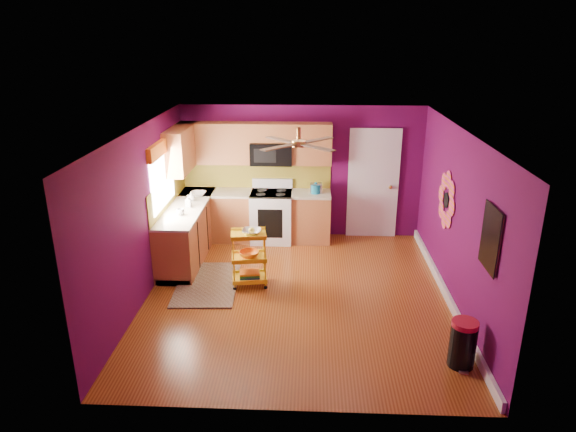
{
  "coord_description": "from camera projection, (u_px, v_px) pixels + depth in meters",
  "views": [
    {
      "loc": [
        0.17,
        -6.87,
        3.77
      ],
      "look_at": [
        -0.16,
        0.4,
        1.13
      ],
      "focal_mm": 32.0,
      "sensor_mm": 36.0,
      "label": 1
    }
  ],
  "objects": [
    {
      "name": "right_wall_art",
      "position": [
        464.0,
        215.0,
        6.83
      ],
      "size": [
        0.04,
        2.74,
        1.04
      ],
      "color": "black",
      "rests_on": "ground"
    },
    {
      "name": "room_envelope",
      "position": [
        300.0,
        192.0,
        7.18
      ],
      "size": [
        4.54,
        5.04,
        2.52
      ],
      "color": "#560946",
      "rests_on": "ground"
    },
    {
      "name": "shag_rug",
      "position": [
        207.0,
        284.0,
        8.07
      ],
      "size": [
        1.0,
        1.56,
        0.02
      ],
      "primitive_type": "cube",
      "rotation": [
        0.0,
        0.0,
        0.05
      ],
      "color": "black",
      "rests_on": "ground"
    },
    {
      "name": "electric_range",
      "position": [
        272.0,
        216.0,
        9.64
      ],
      "size": [
        0.76,
        0.66,
        1.13
      ],
      "color": "white",
      "rests_on": "ground"
    },
    {
      "name": "counter_dish",
      "position": [
        198.0,
        194.0,
        9.3
      ],
      "size": [
        0.28,
        0.28,
        0.07
      ],
      "primitive_type": "imported",
      "color": "white",
      "rests_on": "lower_cabinets"
    },
    {
      "name": "lower_cabinets",
      "position": [
        227.0,
        224.0,
        9.36
      ],
      "size": [
        2.81,
        2.31,
        0.94
      ],
      "color": "brown",
      "rests_on": "ground"
    },
    {
      "name": "upper_cabinetry",
      "position": [
        232.0,
        146.0,
        9.22
      ],
      "size": [
        2.8,
        2.3,
        1.26
      ],
      "color": "brown",
      "rests_on": "ground"
    },
    {
      "name": "soap_bottle_a",
      "position": [
        188.0,
        201.0,
        8.68
      ],
      "size": [
        0.09,
        0.09,
        0.2
      ],
      "primitive_type": "imported",
      "color": "#EA3F72",
      "rests_on": "lower_cabinets"
    },
    {
      "name": "left_window",
      "position": [
        162.0,
        165.0,
        8.23
      ],
      "size": [
        0.08,
        1.35,
        1.08
      ],
      "color": "white",
      "rests_on": "ground"
    },
    {
      "name": "ground",
      "position": [
        297.0,
        295.0,
        7.74
      ],
      "size": [
        5.0,
        5.0,
        0.0
      ],
      "primitive_type": "plane",
      "color": "brown",
      "rests_on": "ground"
    },
    {
      "name": "panel_door",
      "position": [
        373.0,
        185.0,
        9.65
      ],
      "size": [
        0.95,
        0.11,
        2.15
      ],
      "color": "white",
      "rests_on": "ground"
    },
    {
      "name": "teal_kettle",
      "position": [
        316.0,
        189.0,
        9.42
      ],
      "size": [
        0.18,
        0.18,
        0.21
      ],
      "color": "#147799",
      "rests_on": "lower_cabinets"
    },
    {
      "name": "soap_bottle_b",
      "position": [
        191.0,
        196.0,
        9.0
      ],
      "size": [
        0.12,
        0.12,
        0.16
      ],
      "primitive_type": "imported",
      "color": "white",
      "rests_on": "lower_cabinets"
    },
    {
      "name": "toaster",
      "position": [
        316.0,
        188.0,
        9.46
      ],
      "size": [
        0.22,
        0.15,
        0.18
      ],
      "primitive_type": "cube",
      "color": "beige",
      "rests_on": "lower_cabinets"
    },
    {
      "name": "ceiling_fan",
      "position": [
        299.0,
        143.0,
        7.15
      ],
      "size": [
        1.01,
        1.01,
        0.26
      ],
      "color": "#BF8C3F",
      "rests_on": "ground"
    },
    {
      "name": "rolling_cart",
      "position": [
        250.0,
        256.0,
        7.89
      ],
      "size": [
        0.58,
        0.46,
        0.96
      ],
      "color": "yellow",
      "rests_on": "ground"
    },
    {
      "name": "counter_cup",
      "position": [
        180.0,
        212.0,
        8.32
      ],
      "size": [
        0.13,
        0.13,
        0.1
      ],
      "primitive_type": "imported",
      "color": "white",
      "rests_on": "lower_cabinets"
    },
    {
      "name": "trash_can",
      "position": [
        463.0,
        344.0,
        6.03
      ],
      "size": [
        0.34,
        0.36,
        0.6
      ],
      "color": "black",
      "rests_on": "ground"
    }
  ]
}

